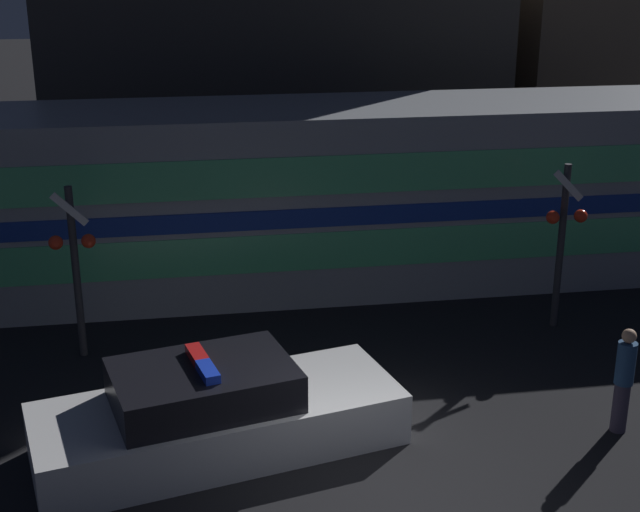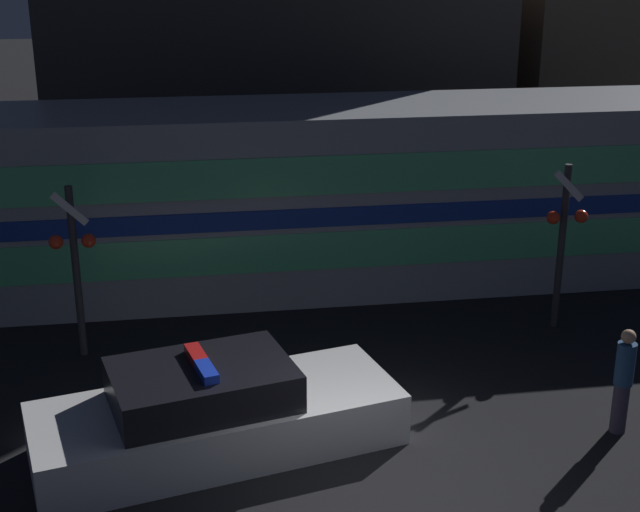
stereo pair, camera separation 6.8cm
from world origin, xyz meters
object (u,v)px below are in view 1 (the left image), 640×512
train (388,193)px  pedestrian (624,379)px  police_car (216,415)px  crossing_signal_near (563,235)px

train → pedestrian: bearing=-74.5°
police_car → crossing_signal_near: size_ratio=1.74×
train → crossing_signal_near: 3.88m
police_car → crossing_signal_near: 7.16m
police_car → crossing_signal_near: crossing_signal_near is taller
train → police_car: train is taller
crossing_signal_near → train: bearing=129.1°
train → pedestrian: size_ratio=11.61×
train → crossing_signal_near: (2.45, -3.01, -0.07)m
train → pedestrian: train is taller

